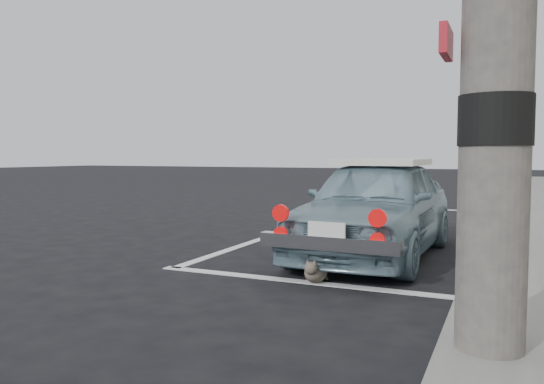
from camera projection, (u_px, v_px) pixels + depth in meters
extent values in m
plane|color=black|center=(277.00, 267.00, 5.36)|extent=(80.00, 80.00, 0.00)
cube|color=silver|center=(306.00, 282.00, 4.70)|extent=(3.00, 0.12, 0.01)
cube|color=silver|center=(424.00, 209.00, 11.07)|extent=(3.00, 0.12, 0.01)
cube|color=silver|center=(301.00, 226.00, 8.46)|extent=(0.12, 7.00, 0.01)
cylinder|color=black|center=(495.00, 121.00, 2.61)|extent=(0.36, 0.36, 0.25)
cube|color=#B31624|center=(446.00, 43.00, 2.68)|extent=(0.04, 0.30, 0.15)
cube|color=white|center=(445.00, 43.00, 2.68)|extent=(0.02, 0.16, 0.08)
imported|color=#7A9AA8|center=(376.00, 206.00, 5.93)|extent=(1.39, 3.29, 1.11)
cube|color=silver|center=(383.00, 163.00, 6.19)|extent=(0.95, 1.26, 0.07)
cube|color=silver|center=(328.00, 243.00, 4.52)|extent=(1.25, 0.15, 0.12)
cube|color=white|center=(326.00, 232.00, 4.48)|extent=(0.33, 0.03, 0.17)
cylinder|color=red|center=(281.00, 213.00, 4.67)|extent=(0.15, 0.04, 0.15)
cylinder|color=red|center=(378.00, 218.00, 4.29)|extent=(0.15, 0.04, 0.15)
cylinder|color=red|center=(281.00, 233.00, 4.68)|extent=(0.12, 0.04, 0.12)
cylinder|color=red|center=(377.00, 240.00, 4.31)|extent=(0.12, 0.04, 0.12)
ellipsoid|color=#64554C|center=(316.00, 271.00, 4.70)|extent=(0.20, 0.30, 0.18)
sphere|color=#64554C|center=(311.00, 267.00, 4.58)|extent=(0.12, 0.12, 0.12)
cone|color=#64554C|center=(308.00, 261.00, 4.58)|extent=(0.04, 0.04, 0.04)
cone|color=#64554C|center=(314.00, 261.00, 4.56)|extent=(0.04, 0.04, 0.04)
cylinder|color=#64554C|center=(326.00, 275.00, 4.83)|extent=(0.10, 0.19, 0.03)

